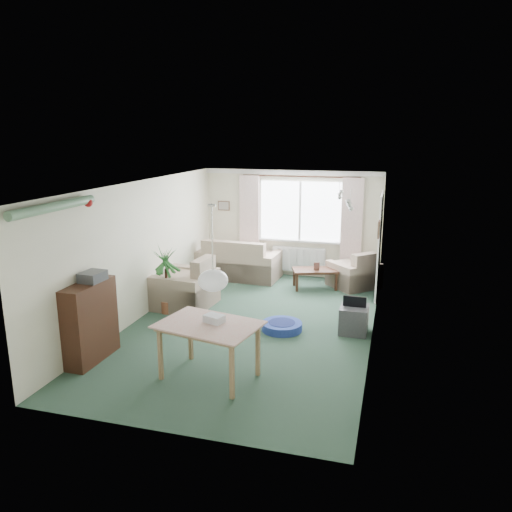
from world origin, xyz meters
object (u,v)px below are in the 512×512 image
(armchair_corner, at_px, (354,269))
(tv_cube, at_px, (354,319))
(armchair_left, at_px, (184,281))
(houseplant, at_px, (166,281))
(dining_table, at_px, (209,351))
(pet_bed, at_px, (282,326))
(sofa, at_px, (239,258))
(bookshelf, at_px, (90,322))
(coffee_table, at_px, (315,279))

(armchair_corner, xyz_separation_m, tv_cube, (0.22, -2.55, -0.17))
(armchair_left, xyz_separation_m, houseplant, (-0.15, -0.43, 0.12))
(dining_table, relative_size, pet_bed, 1.77)
(houseplant, bearing_deg, sofa, 77.44)
(bookshelf, distance_m, houseplant, 2.08)
(bookshelf, bearing_deg, houseplant, 85.59)
(sofa, xyz_separation_m, armchair_corner, (2.56, -0.02, -0.05))
(houseplant, xyz_separation_m, dining_table, (1.63, -2.12, -0.23))
(armchair_corner, bearing_deg, sofa, -44.13)
(bookshelf, xyz_separation_m, houseplant, (0.19, 2.07, 0.03))
(bookshelf, bearing_deg, armchair_corner, 55.02)
(houseplant, relative_size, pet_bed, 1.80)
(coffee_table, bearing_deg, sofa, 168.86)
(coffee_table, relative_size, houseplant, 0.76)
(bookshelf, bearing_deg, sofa, 81.52)
(armchair_left, height_order, coffee_table, armchair_left)
(houseplant, distance_m, pet_bed, 2.28)
(tv_cube, distance_m, pet_bed, 1.19)
(coffee_table, height_order, pet_bed, coffee_table)
(bookshelf, bearing_deg, pet_bed, 38.08)
(houseplant, distance_m, dining_table, 2.69)
(bookshelf, bearing_deg, tv_cube, 30.82)
(sofa, xyz_separation_m, dining_table, (1.07, -4.67, -0.08))
(armchair_corner, height_order, dining_table, armchair_corner)
(armchair_corner, xyz_separation_m, bookshelf, (-3.32, -4.59, 0.18))
(sofa, relative_size, armchair_left, 1.68)
(pet_bed, bearing_deg, houseplant, 173.32)
(houseplant, xyz_separation_m, tv_cube, (3.35, -0.03, -0.38))
(sofa, xyz_separation_m, houseplant, (-0.57, -2.55, 0.15))
(armchair_corner, height_order, pet_bed, armchair_corner)
(coffee_table, xyz_separation_m, bookshelf, (-2.54, -4.27, 0.37))
(armchair_corner, relative_size, tv_cube, 1.80)
(coffee_table, distance_m, bookshelf, 4.98)
(dining_table, bearing_deg, sofa, 102.85)
(sofa, distance_m, tv_cube, 3.80)
(bookshelf, distance_m, pet_bed, 3.04)
(tv_cube, height_order, pet_bed, tv_cube)
(coffee_table, bearing_deg, dining_table, -99.38)
(houseplant, bearing_deg, coffee_table, 43.10)
(sofa, relative_size, armchair_corner, 2.04)
(coffee_table, relative_size, dining_table, 0.77)
(sofa, height_order, dining_table, sofa)
(coffee_table, bearing_deg, armchair_corner, 22.72)
(armchair_left, distance_m, tv_cube, 3.24)
(tv_cube, bearing_deg, armchair_corner, 95.86)
(sofa, bearing_deg, pet_bed, 122.79)
(sofa, bearing_deg, armchair_corner, -177.91)
(bookshelf, bearing_deg, dining_table, -0.81)
(armchair_left, bearing_deg, armchair_corner, 129.70)
(dining_table, bearing_deg, armchair_corner, 72.20)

